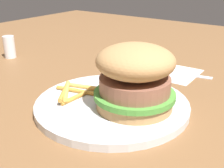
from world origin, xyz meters
TOP-DOWN VIEW (x-y plane):
  - ground_plane at (0.00, 0.00)m, footprint 1.60×1.60m
  - plate at (-0.02, -0.02)m, footprint 0.25×0.25m
  - sandwich at (-0.02, -0.06)m, footprint 0.13×0.13m
  - fries_pile at (-0.03, 0.04)m, footprint 0.09×0.11m
  - napkin at (0.19, -0.03)m, footprint 0.11×0.11m
  - fork at (0.19, -0.03)m, footprint 0.05×0.17m
  - salt_shaker at (0.06, 0.35)m, footprint 0.03×0.03m

SIDE VIEW (x-z plane):
  - ground_plane at x=0.00m, z-range 0.00..0.00m
  - napkin at x=0.19m, z-range 0.00..0.00m
  - fork at x=0.19m, z-range 0.00..0.01m
  - plate at x=-0.02m, z-range 0.00..0.01m
  - fries_pile at x=-0.03m, z-range 0.01..0.02m
  - salt_shaker at x=0.06m, z-range 0.00..0.06m
  - sandwich at x=-0.02m, z-range 0.01..0.11m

